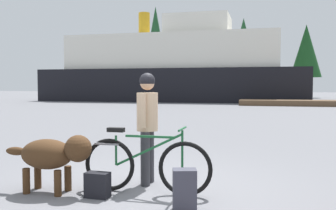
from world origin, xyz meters
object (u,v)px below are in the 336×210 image
(dog, at_px, (53,154))
(sailboat_moored, at_px, (162,94))
(ferry_boat, at_px, (174,70))
(person_cyclist, at_px, (147,118))
(backpack, at_px, (185,190))
(handbag_pannier, at_px, (98,185))
(bicycle, at_px, (145,165))

(dog, height_order, sailboat_moored, sailboat_moored)
(dog, relative_size, ferry_boat, 0.05)
(person_cyclist, relative_size, sailboat_moored, 0.22)
(ferry_boat, bearing_deg, dog, -79.83)
(person_cyclist, distance_m, backpack, 1.53)
(person_cyclist, bearing_deg, handbag_pannier, -117.99)
(dog, height_order, ferry_boat, ferry_boat)
(backpack, distance_m, handbag_pannier, 1.26)
(person_cyclist, bearing_deg, backpack, -53.09)
(bicycle, xyz_separation_m, backpack, (0.67, -0.58, -0.15))
(dog, xyz_separation_m, handbag_pannier, (0.69, -0.06, -0.37))
(dog, bearing_deg, ferry_boat, 100.17)
(dog, distance_m, ferry_boat, 31.13)
(dog, bearing_deg, sailboat_moored, 102.73)
(sailboat_moored, bearing_deg, dog, -77.27)
(bicycle, distance_m, dog, 1.29)
(person_cyclist, relative_size, ferry_boat, 0.07)
(bicycle, height_order, backpack, bicycle)
(bicycle, xyz_separation_m, sailboat_moored, (-9.18, 34.82, 0.08))
(ferry_boat, bearing_deg, person_cyclist, -77.49)
(person_cyclist, bearing_deg, dog, -145.86)
(backpack, relative_size, ferry_boat, 0.02)
(backpack, distance_m, sailboat_moored, 36.75)
(bicycle, xyz_separation_m, handbag_pannier, (-0.56, -0.34, -0.23))
(ferry_boat, bearing_deg, backpack, -76.50)
(bicycle, distance_m, backpack, 0.90)
(bicycle, height_order, dog, bicycle)
(handbag_pannier, bearing_deg, backpack, -10.66)
(bicycle, relative_size, dog, 1.39)
(ferry_boat, bearing_deg, handbag_pannier, -78.60)
(person_cyclist, height_order, handbag_pannier, person_cyclist)
(person_cyclist, relative_size, backpack, 3.36)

